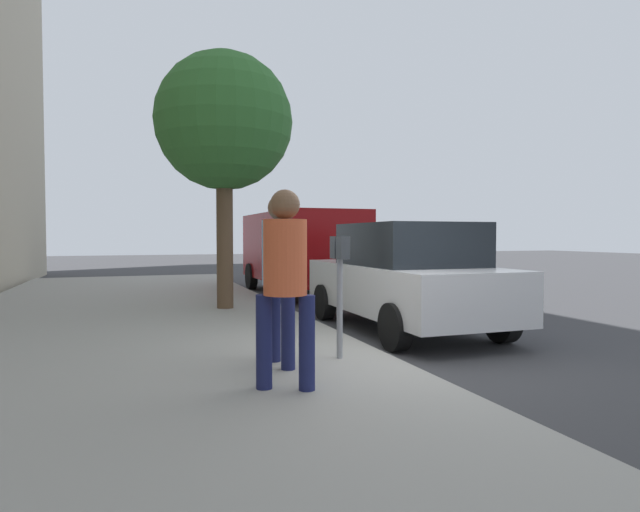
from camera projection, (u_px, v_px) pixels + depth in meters
ground_plane at (382, 363)px, 6.47m from camera, size 80.00×80.00×0.00m
sidewalk_slab at (122, 379)px, 5.47m from camera, size 28.00×6.00×0.15m
parking_meter at (340, 270)px, 6.06m from camera, size 0.36×0.12×1.41m
pedestrian_at_meter at (281, 264)px, 5.73m from camera, size 0.55×0.40×1.86m
pedestrian_bystander at (285, 271)px, 4.82m from camera, size 0.40×0.51×1.84m
parked_sedan_near at (405, 276)px, 8.70m from camera, size 4.41×2.00×1.77m
parked_van_far at (300, 247)px, 14.19m from camera, size 5.22×2.16×2.18m
street_tree at (224, 123)px, 10.23m from camera, size 2.66×2.66×4.97m
traffic_signal at (226, 199)px, 14.34m from camera, size 0.24×0.44×3.60m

